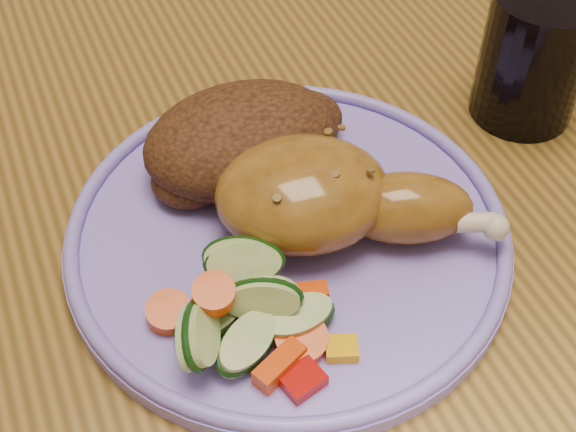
{
  "coord_description": "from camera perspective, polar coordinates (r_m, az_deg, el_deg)",
  "views": [
    {
      "loc": [
        -0.23,
        -0.39,
        1.16
      ],
      "look_at": [
        -0.1,
        -0.08,
        0.78
      ],
      "focal_mm": 50.0,
      "sensor_mm": 36.0,
      "label": 1
    }
  ],
  "objects": [
    {
      "name": "dining_table",
      "position": [
        0.67,
        4.9,
        0.82
      ],
      "size": [
        0.9,
        1.4,
        0.75
      ],
      "color": "brown",
      "rests_on": "ground"
    },
    {
      "name": "plate",
      "position": [
        0.53,
        0.0,
        -1.51
      ],
      "size": [
        0.29,
        0.29,
        0.01
      ],
      "primitive_type": "cylinder",
      "color": "#7F6CD1",
      "rests_on": "dining_table"
    },
    {
      "name": "plate_rim",
      "position": [
        0.52,
        0.0,
        -0.73
      ],
      "size": [
        0.29,
        0.29,
        0.01
      ],
      "primitive_type": "torus",
      "color": "#7F6CD1",
      "rests_on": "plate"
    },
    {
      "name": "chicken_leg",
      "position": [
        0.51,
        2.85,
        1.35
      ],
      "size": [
        0.18,
        0.13,
        0.06
      ],
      "color": "#8D5D1D",
      "rests_on": "plate"
    },
    {
      "name": "rice_pilaf",
      "position": [
        0.55,
        -3.03,
        5.44
      ],
      "size": [
        0.15,
        0.1,
        0.06
      ],
      "color": "#492712",
      "rests_on": "plate"
    },
    {
      "name": "vegetable_pile",
      "position": [
        0.47,
        -3.01,
        -6.61
      ],
      "size": [
        0.11,
        0.11,
        0.05
      ],
      "color": "#A50A05",
      "rests_on": "plate"
    },
    {
      "name": "drinking_glass",
      "position": [
        0.62,
        17.07,
        10.81
      ],
      "size": [
        0.08,
        0.08,
        0.1
      ],
      "primitive_type": "cylinder",
      "color": "black",
      "rests_on": "dining_table"
    }
  ]
}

